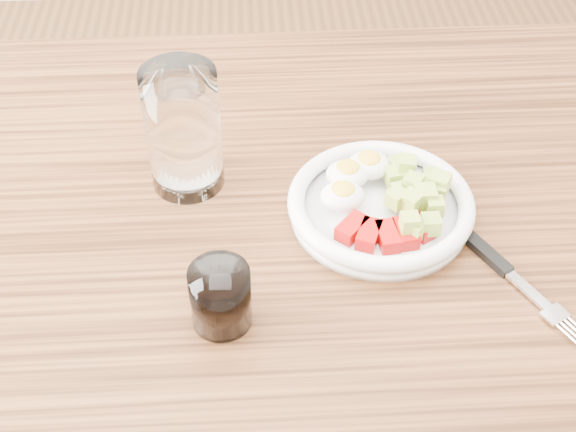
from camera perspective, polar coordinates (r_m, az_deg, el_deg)
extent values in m
cube|color=brown|center=(0.92, 0.66, -2.65)|extent=(1.50, 0.90, 0.04)
cylinder|color=white|center=(0.94, 6.55, 0.26)|extent=(0.21, 0.21, 0.01)
torus|color=white|center=(0.93, 6.62, 0.97)|extent=(0.22, 0.22, 0.02)
cube|color=#B20D0B|center=(0.90, 4.58, -0.87)|extent=(0.04, 0.04, 0.02)
cube|color=#B20D0B|center=(0.89, 5.78, -1.34)|extent=(0.04, 0.04, 0.02)
cube|color=#B20D0B|center=(0.89, 7.11, -1.46)|extent=(0.03, 0.04, 0.02)
cube|color=#B20D0B|center=(0.90, 8.36, -1.22)|extent=(0.03, 0.04, 0.02)
cube|color=#B20D0B|center=(0.91, 9.33, -0.67)|extent=(0.04, 0.05, 0.02)
ellipsoid|color=white|center=(0.95, 4.26, 2.98)|extent=(0.05, 0.04, 0.03)
ellipsoid|color=yellow|center=(0.94, 4.30, 3.50)|extent=(0.03, 0.03, 0.01)
ellipsoid|color=white|center=(0.96, 5.75, 3.61)|extent=(0.05, 0.04, 0.03)
ellipsoid|color=yellow|center=(0.95, 5.80, 4.13)|extent=(0.03, 0.03, 0.01)
ellipsoid|color=white|center=(0.92, 3.90, 1.42)|extent=(0.05, 0.04, 0.03)
ellipsoid|color=yellow|center=(0.91, 3.94, 1.94)|extent=(0.03, 0.03, 0.01)
cube|color=#A8BB48|center=(0.88, 8.65, -0.46)|extent=(0.02, 0.02, 0.02)
cube|color=#A8BB48|center=(0.92, 9.39, 1.06)|extent=(0.03, 0.03, 0.02)
cube|color=#A8BB48|center=(0.95, 8.47, 3.57)|extent=(0.02, 0.02, 0.02)
cube|color=#A8BB48|center=(0.97, 7.91, 3.41)|extent=(0.03, 0.03, 0.02)
cube|color=#A8BB48|center=(0.91, 10.40, 0.69)|extent=(0.02, 0.02, 0.02)
cube|color=#A8BB48|center=(0.90, 8.67, -0.53)|extent=(0.03, 0.03, 0.02)
cube|color=#A8BB48|center=(0.93, 10.58, 1.74)|extent=(0.02, 0.02, 0.02)
cube|color=#A8BB48|center=(0.93, 8.88, 2.27)|extent=(0.03, 0.03, 0.02)
cube|color=#A8BB48|center=(0.90, 10.11, -0.58)|extent=(0.02, 0.02, 0.02)
cube|color=#A8BB48|center=(0.95, 10.09, 2.70)|extent=(0.02, 0.02, 0.02)
cube|color=#A8BB48|center=(0.94, 7.98, 1.66)|extent=(0.02, 0.02, 0.02)
cube|color=#A8BB48|center=(0.92, 8.97, 0.91)|extent=(0.02, 0.02, 0.02)
cube|color=#A8BB48|center=(0.94, 9.93, 2.09)|extent=(0.03, 0.03, 0.02)
cube|color=#A8BB48|center=(0.90, 8.75, 1.03)|extent=(0.03, 0.03, 0.02)
cube|color=#A8BB48|center=(0.91, 7.67, 1.22)|extent=(0.03, 0.03, 0.02)
cube|color=#A8BB48|center=(0.89, 9.01, -0.89)|extent=(0.03, 0.03, 0.02)
cube|color=#A8BB48|center=(0.93, 10.71, 2.33)|extent=(0.03, 0.03, 0.02)
cube|color=#A8BB48|center=(0.91, 9.70, 1.36)|extent=(0.02, 0.02, 0.02)
cube|color=#A8BB48|center=(0.92, 7.77, 1.28)|extent=(0.03, 0.03, 0.02)
cube|color=#A8BB48|center=(0.94, 9.69, 1.18)|extent=(0.03, 0.03, 0.02)
cube|color=#A8BB48|center=(0.95, 7.64, 2.77)|extent=(0.02, 0.02, 0.02)
cube|color=black|center=(0.92, 13.14, -1.86)|extent=(0.07, 0.10, 0.01)
cube|color=silver|center=(0.89, 16.81, -5.18)|extent=(0.04, 0.06, 0.00)
cube|color=silver|center=(0.87, 18.47, -6.67)|extent=(0.03, 0.03, 0.00)
cylinder|color=silver|center=(0.86, 19.47, -8.17)|extent=(0.02, 0.04, 0.00)
cylinder|color=silver|center=(0.86, 19.73, -8.00)|extent=(0.02, 0.04, 0.00)
cylinder|color=white|center=(0.94, -7.46, 6.08)|extent=(0.09, 0.09, 0.16)
cylinder|color=white|center=(0.81, -4.82, -5.75)|extent=(0.06, 0.06, 0.07)
cylinder|color=black|center=(0.81, -4.81, -5.83)|extent=(0.06, 0.06, 0.06)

